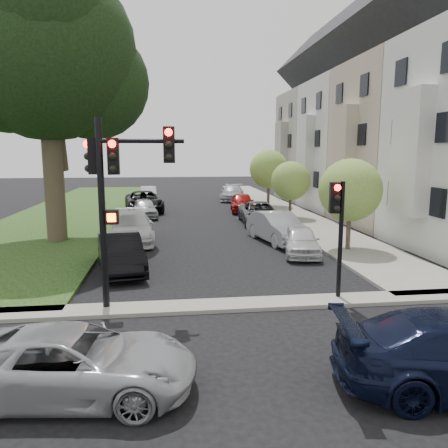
{
  "coord_description": "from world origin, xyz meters",
  "views": [
    {
      "loc": [
        -1.93,
        -10.25,
        4.56
      ],
      "look_at": [
        0.0,
        5.0,
        2.0
      ],
      "focal_mm": 35.0,
      "sensor_mm": 36.0,
      "label": 1
    }
  ],
  "objects": [
    {
      "name": "ground",
      "position": [
        0.0,
        0.0,
        0.0
      ],
      "size": [
        140.0,
        140.0,
        0.0
      ],
      "primitive_type": "plane",
      "color": "black",
      "rests_on": "ground"
    },
    {
      "name": "grass_strip",
      "position": [
        -9.0,
        24.0,
        0.06
      ],
      "size": [
        8.0,
        44.0,
        0.12
      ],
      "primitive_type": "cube",
      "color": "black",
      "rests_on": "ground"
    },
    {
      "name": "sidewalk_right",
      "position": [
        6.75,
        24.0,
        0.06
      ],
      "size": [
        3.5,
        44.0,
        0.12
      ],
      "primitive_type": "cube",
      "color": "gray",
      "rests_on": "ground"
    },
    {
      "name": "sidewalk_cross",
      "position": [
        0.0,
        2.0,
        0.06
      ],
      "size": [
        60.0,
        1.0,
        0.12
      ],
      "primitive_type": "cube",
      "color": "gray",
      "rests_on": "ground"
    },
    {
      "name": "house_b",
      "position": [
        12.45,
        15.5,
        6.93
      ],
      "size": [
        7.7,
        7.55,
        15.97
      ],
      "color": "#AEA990",
      "rests_on": "ground"
    },
    {
      "name": "house_c",
      "position": [
        12.45,
        23.0,
        6.93
      ],
      "size": [
        7.7,
        7.55,
        15.97
      ],
      "color": "#AEAAA1",
      "rests_on": "ground"
    },
    {
      "name": "house_d",
      "position": [
        12.45,
        30.5,
        6.93
      ],
      "size": [
        7.7,
        7.55,
        15.97
      ],
      "color": "#A19C90",
      "rests_on": "ground"
    },
    {
      "name": "eucalyptus",
      "position": [
        -7.66,
        12.39,
        9.26
      ],
      "size": [
        9.57,
        8.68,
        13.56
      ],
      "color": "#3E3324",
      "rests_on": "ground"
    },
    {
      "name": "small_tree_a",
      "position": [
        6.2,
        8.55,
        2.83
      ],
      "size": [
        2.84,
        2.84,
        4.26
      ],
      "color": "#3E3324",
      "rests_on": "ground"
    },
    {
      "name": "small_tree_b",
      "position": [
        6.2,
        18.31,
        2.61
      ],
      "size": [
        2.62,
        2.62,
        3.92
      ],
      "color": "#3E3324",
      "rests_on": "ground"
    },
    {
      "name": "small_tree_c",
      "position": [
        6.2,
        24.9,
        3.14
      ],
      "size": [
        3.15,
        3.15,
        4.72
      ],
      "color": "#3E3324",
      "rests_on": "ground"
    },
    {
      "name": "traffic_signal_main",
      "position": [
        -3.37,
        2.24,
        3.78
      ],
      "size": [
        2.67,
        0.69,
        5.48
      ],
      "color": "black",
      "rests_on": "ground"
    },
    {
      "name": "traffic_signal_secondary",
      "position": [
        3.09,
        2.19,
        2.57
      ],
      "size": [
        0.49,
        0.39,
        3.68
      ],
      "color": "black",
      "rests_on": "ground"
    },
    {
      "name": "car_cross_near",
      "position": [
        -3.78,
        -2.29,
        0.64
      ],
      "size": [
        4.83,
        2.63,
        1.29
      ],
      "primitive_type": "imported",
      "rotation": [
        0.0,
        0.0,
        1.46
      ],
      "color": "#999BA0",
      "rests_on": "ground"
    },
    {
      "name": "car_parked_0",
      "position": [
        3.85,
        8.2,
        0.64
      ],
      "size": [
        2.17,
        3.96,
        1.28
      ],
      "primitive_type": "imported",
      "rotation": [
        0.0,
        0.0,
        -0.18
      ],
      "color": "silver",
      "rests_on": "ground"
    },
    {
      "name": "car_parked_1",
      "position": [
        3.5,
        11.01,
        0.76
      ],
      "size": [
        2.5,
        4.87,
        1.53
      ],
      "primitive_type": "imported",
      "rotation": [
        0.0,
        0.0,
        0.2
      ],
      "color": "#999BA0",
      "rests_on": "ground"
    },
    {
      "name": "car_parked_2",
      "position": [
        3.77,
        16.77,
        0.69
      ],
      "size": [
        2.54,
        5.09,
        1.39
      ],
      "primitive_type": "imported",
      "rotation": [
        0.0,
        0.0,
        -0.05
      ],
      "color": "#3F4247",
      "rests_on": "ground"
    },
    {
      "name": "car_parked_3",
      "position": [
        3.6,
        22.41,
        0.73
      ],
      "size": [
        2.15,
        4.41,
        1.45
      ],
      "primitive_type": "imported",
      "rotation": [
        0.0,
        0.0,
        -0.1
      ],
      "color": "maroon",
      "rests_on": "ground"
    },
    {
      "name": "car_parked_4",
      "position": [
        3.98,
        30.26,
        0.73
      ],
      "size": [
        3.02,
        5.31,
        1.45
      ],
      "primitive_type": "imported",
      "rotation": [
        0.0,
        0.0,
        -0.21
      ],
      "color": "#999BA0",
      "rests_on": "ground"
    },
    {
      "name": "car_parked_5",
      "position": [
        -3.82,
        6.37,
        0.73
      ],
      "size": [
        2.36,
        4.63,
        1.45
      ],
      "primitive_type": "imported",
      "rotation": [
        0.0,
        0.0,
        0.19
      ],
      "color": "black",
      "rests_on": "ground"
    },
    {
      "name": "car_parked_6",
      "position": [
        -3.83,
        11.98,
        0.76
      ],
      "size": [
        2.52,
        5.36,
        1.51
      ],
      "primitive_type": "imported",
      "rotation": [
        0.0,
        0.0,
        0.08
      ],
      "color": "silver",
      "rests_on": "ground"
    },
    {
      "name": "car_parked_7",
      "position": [
        -3.63,
        20.32,
        0.65
      ],
      "size": [
        2.1,
        4.02,
        1.31
      ],
      "primitive_type": "imported",
      "rotation": [
        0.0,
        0.0,
        0.15
      ],
      "color": "#999BA0",
      "rests_on": "ground"
    },
    {
      "name": "car_parked_8",
      "position": [
        -3.85,
        23.53,
        0.79
      ],
      "size": [
        3.4,
        5.97,
        1.57
      ],
      "primitive_type": "imported",
      "rotation": [
        0.0,
        0.0,
        0.15
      ],
      "color": "black",
      "rests_on": "ground"
    },
    {
      "name": "car_parked_9",
      "position": [
        -3.83,
        31.21,
        0.66
      ],
      "size": [
        1.65,
        4.08,
        1.32
      ],
      "primitive_type": "imported",
      "rotation": [
        0.0,
        0.0,
        0.07
      ],
      "color": "silver",
      "rests_on": "ground"
    }
  ]
}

